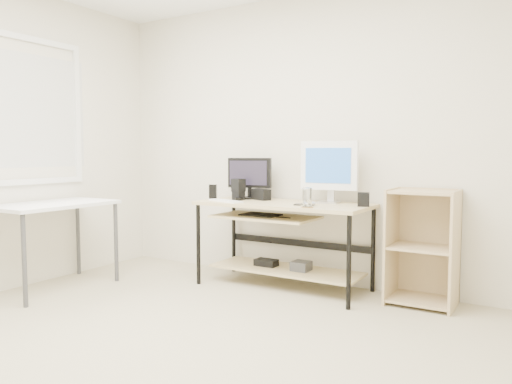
{
  "coord_description": "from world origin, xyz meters",
  "views": [
    {
      "loc": [
        2.03,
        -2.13,
        1.18
      ],
      "look_at": [
        -0.06,
        1.3,
        0.86
      ],
      "focal_mm": 35.0,
      "sensor_mm": 36.0,
      "label": 1
    }
  ],
  "objects": [
    {
      "name": "desk",
      "position": [
        -0.03,
        1.66,
        0.54
      ],
      "size": [
        1.5,
        0.65,
        0.75
      ],
      "color": "#CDB982",
      "rests_on": "ground"
    },
    {
      "name": "white_imac",
      "position": [
        0.35,
        1.81,
        1.06
      ],
      "size": [
        0.5,
        0.16,
        0.53
      ],
      "rotation": [
        0.0,
        0.0,
        0.1
      ],
      "color": "silver",
      "rests_on": "desk"
    },
    {
      "name": "keyboard",
      "position": [
        -0.47,
        1.46,
        0.76
      ],
      "size": [
        0.39,
        0.22,
        0.01
      ],
      "primitive_type": "cube",
      "rotation": [
        0.0,
        0.0,
        -0.34
      ],
      "color": "white",
      "rests_on": "desk"
    },
    {
      "name": "speaker_right",
      "position": [
        0.69,
        1.72,
        0.81
      ],
      "size": [
        0.12,
        0.12,
        0.11
      ],
      "primitive_type": "cube",
      "rotation": [
        0.0,
        0.0,
        0.32
      ],
      "color": "black",
      "rests_on": "desk"
    },
    {
      "name": "smartphone",
      "position": [
        0.2,
        1.55,
        0.75
      ],
      "size": [
        0.09,
        0.12,
        0.01
      ],
      "primitive_type": "cube",
      "rotation": [
        0.0,
        0.0,
        0.26
      ],
      "color": "black",
      "rests_on": "desk"
    },
    {
      "name": "black_monitor",
      "position": [
        -0.44,
        1.8,
        0.97
      ],
      "size": [
        0.42,
        0.17,
        0.38
      ],
      "rotation": [
        0.0,
        0.0,
        0.21
      ],
      "color": "black",
      "rests_on": "desk"
    },
    {
      "name": "shelf_unit",
      "position": [
        1.15,
        1.82,
        0.45
      ],
      "size": [
        0.5,
        0.4,
        0.9
      ],
      "color": "tan",
      "rests_on": "ground"
    },
    {
      "name": "room",
      "position": [
        -0.14,
        0.04,
        1.32
      ],
      "size": [
        4.01,
        4.01,
        2.62
      ],
      "color": "#BCB191",
      "rests_on": "ground"
    },
    {
      "name": "volume_puck",
      "position": [
        -0.43,
        1.61,
        0.76
      ],
      "size": [
        0.09,
        0.09,
        0.03
      ],
      "primitive_type": "cylinder",
      "rotation": [
        0.0,
        0.0,
        0.34
      ],
      "color": "black",
      "rests_on": "desk"
    },
    {
      "name": "drinking_glass",
      "position": [
        0.35,
        1.4,
        0.83
      ],
      "size": [
        0.09,
        0.09,
        0.15
      ],
      "primitive_type": "cylinder",
      "rotation": [
        0.0,
        0.0,
        -0.27
      ],
      "color": "white",
      "rests_on": "coaster"
    },
    {
      "name": "center_speaker",
      "position": [
        -0.29,
        1.76,
        0.8
      ],
      "size": [
        0.22,
        0.16,
        0.1
      ],
      "primitive_type": "cube",
      "rotation": [
        0.0,
        0.0,
        -0.42
      ],
      "color": "black",
      "rests_on": "desk"
    },
    {
      "name": "audio_controller",
      "position": [
        -0.71,
        1.59,
        0.82
      ],
      "size": [
        0.08,
        0.07,
        0.14
      ],
      "primitive_type": "cube",
      "rotation": [
        0.0,
        0.0,
        0.43
      ],
      "color": "black",
      "rests_on": "desk"
    },
    {
      "name": "coaster",
      "position": [
        0.35,
        1.4,
        0.75
      ],
      "size": [
        0.12,
        0.12,
        0.01
      ],
      "primitive_type": "cylinder",
      "rotation": [
        0.0,
        0.0,
        -0.27
      ],
      "color": "#AA844D",
      "rests_on": "desk"
    },
    {
      "name": "mouse",
      "position": [
        0.31,
        1.55,
        0.77
      ],
      "size": [
        0.08,
        0.11,
        0.03
      ],
      "primitive_type": "ellipsoid",
      "rotation": [
        0.0,
        0.0,
        -0.16
      ],
      "color": "#B7B7BC",
      "rests_on": "desk"
    },
    {
      "name": "side_table",
      "position": [
        -1.68,
        0.6,
        0.67
      ],
      "size": [
        0.6,
        1.0,
        0.75
      ],
      "color": "white",
      "rests_on": "ground"
    },
    {
      "name": "speaker_left",
      "position": [
        -0.47,
        1.65,
        0.85
      ],
      "size": [
        0.11,
        0.11,
        0.19
      ],
      "rotation": [
        0.0,
        0.0,
        -0.17
      ],
      "color": "black",
      "rests_on": "desk"
    }
  ]
}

